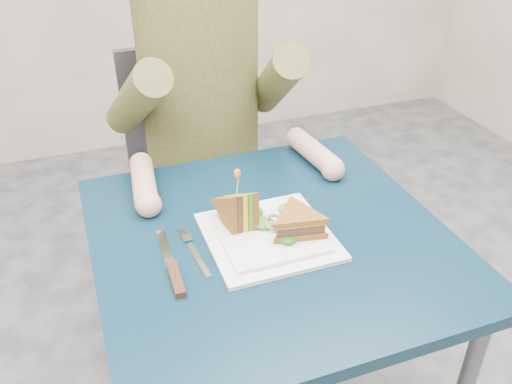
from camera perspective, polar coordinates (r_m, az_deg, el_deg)
name	(u,v)px	position (r m, az deg, el deg)	size (l,w,h in m)	color
table	(271,263)	(1.22, 1.55, -7.48)	(0.75, 0.75, 0.73)	black
chair	(198,169)	(1.80, -6.13, 2.40)	(0.42, 0.40, 0.93)	#47474C
diner	(201,71)	(1.55, -5.84, 12.53)	(0.54, 0.59, 0.74)	#4B4922
plate	(268,235)	(1.16, 1.32, -4.55)	(0.26, 0.26, 0.02)	white
sandwich_flat	(298,222)	(1.13, 4.40, -3.22)	(0.16, 0.16, 0.05)	brown
sandwich_upright	(238,211)	(1.15, -1.90, -2.03)	(0.08, 0.14, 0.14)	brown
fork	(195,252)	(1.13, -6.48, -6.28)	(0.03, 0.18, 0.01)	silver
knife	(174,273)	(1.08, -8.63, -8.44)	(0.02, 0.22, 0.02)	silver
toothpick	(238,185)	(1.12, -1.96, 0.69)	(0.00, 0.00, 0.06)	tan
toothpick_frill	(237,174)	(1.10, -1.98, 1.93)	(0.01, 0.01, 0.02)	orange
lettuce_spill	(269,224)	(1.15, 1.39, -3.38)	(0.15, 0.13, 0.02)	#337A14
onion_ring	(274,222)	(1.15, 1.95, -3.22)	(0.04, 0.04, 0.01)	#9E4C7A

